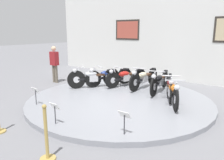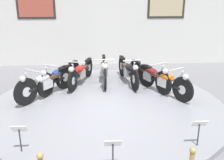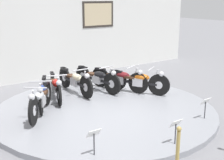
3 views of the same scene
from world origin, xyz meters
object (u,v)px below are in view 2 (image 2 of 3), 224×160
Objects in this scene: motorcycle_silver at (46,82)px; info_placard_front_centre at (113,147)px; info_placard_front_left at (19,132)px; motorcycle_maroon at (149,74)px; motorcycle_black at (128,70)px; motorcycle_cream at (104,69)px; info_placard_front_right at (199,127)px; motorcycle_red at (81,72)px; motorcycle_blue at (60,76)px; motorcycle_orange at (164,80)px.

info_placard_front_centre is (1.55, -3.01, -0.03)m from motorcycle_silver.
info_placard_front_left is at bearing 161.04° from info_placard_front_centre.
motorcycle_black is at bearing 145.34° from motorcycle_maroon.
info_placard_front_left is (-1.55, -3.55, -0.03)m from motorcycle_cream.
motorcycle_silver is 3.24× the size of info_placard_front_right.
motorcycle_black is 4.09m from info_placard_front_left.
motorcycle_red is 3.69× the size of info_placard_front_right.
motorcycle_orange is at bearing -11.13° from motorcycle_blue.
info_placard_front_centre and info_placard_front_right have the same top height.
motorcycle_maroon is (1.26, -0.52, -0.01)m from motorcycle_cream.
motorcycle_red is 1.41m from motorcycle_black.
motorcycle_red is 3.69× the size of info_placard_front_left.
motorcycle_cream reaches higher than motorcycle_orange.
motorcycle_silver reaches higher than motorcycle_red.
info_placard_front_right is (2.25, -3.41, -0.01)m from motorcycle_red.
motorcycle_orange is at bearing -47.84° from motorcycle_black.
motorcycle_silver is 0.82× the size of motorcycle_cream.
info_placard_front_right is (0.85, -3.42, -0.03)m from motorcycle_black.
motorcycle_black is 1.15× the size of motorcycle_orange.
motorcycle_black is 3.52m from info_placard_front_right.
motorcycle_black is (2.25, 0.93, -0.00)m from motorcycle_silver.
motorcycle_silver is 0.95× the size of motorcycle_orange.
motorcycle_orange is (3.10, -0.00, -0.01)m from motorcycle_silver.
motorcycle_blue is at bearing 132.81° from info_placard_front_right.
motorcycle_red is at bearing 123.44° from info_placard_front_right.
info_placard_front_centre is (-1.55, -3.01, -0.02)m from motorcycle_orange.
motorcycle_maroon is (2.81, 0.55, -0.02)m from motorcycle_silver.
motorcycle_maroon is 3.04m from info_placard_front_right.
info_placard_front_centre is at bearing -100.06° from motorcycle_black.
motorcycle_cream is 1.01× the size of motorcycle_black.
info_placard_front_centre is at bearing -109.46° from motorcycle_maroon.
motorcycle_red is at bearing -179.92° from motorcycle_black.
motorcycle_cream is at bearing 34.65° from motorcycle_silver.
motorcycle_blue is at bearing 109.48° from info_placard_front_centre.
info_placard_front_left and info_placard_front_right have the same top height.
motorcycle_red is 3.52m from info_placard_front_left.
info_placard_front_centre is at bearing -161.04° from info_placard_front_right.
info_placard_front_centre is at bearing -18.96° from info_placard_front_left.
motorcycle_red is (0.55, 0.38, -0.01)m from motorcycle_blue.
info_placard_front_right is at bearing -66.47° from motorcycle_cream.
motorcycle_orange is 2.48m from info_placard_front_right.
motorcycle_maroon is at bearing -0.02° from motorcycle_blue.
motorcycle_blue is (0.29, 0.55, -0.01)m from motorcycle_silver.
motorcycle_blue is 4.13m from info_placard_front_right.
motorcycle_orange is at bearing -0.07° from motorcycle_silver.
motorcycle_red is at bearing 34.67° from motorcycle_blue.
motorcycle_cream reaches higher than motorcycle_maroon.
motorcycle_maroon is at bearing 117.79° from motorcycle_orange.
motorcycle_blue is 1.03× the size of motorcycle_orange.
motorcycle_blue reaches higher than motorcycle_red.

